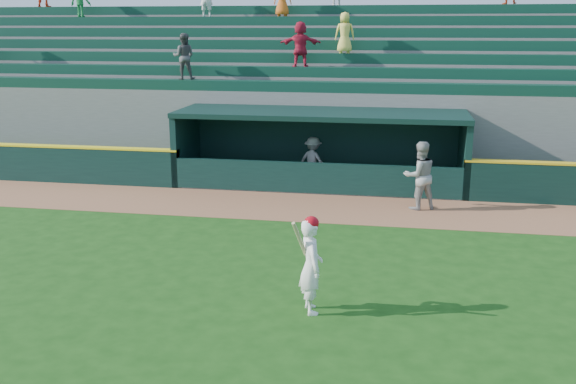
% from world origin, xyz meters
% --- Properties ---
extents(ground, '(120.00, 120.00, 0.00)m').
position_xyz_m(ground, '(0.00, 0.00, 0.00)').
color(ground, '#184110').
rests_on(ground, ground).
extents(warning_track, '(40.00, 3.00, 0.01)m').
position_xyz_m(warning_track, '(0.00, 4.90, 0.01)').
color(warning_track, '#905939').
rests_on(warning_track, ground).
extents(dugout_player_front, '(1.18, 1.07, 1.97)m').
position_xyz_m(dugout_player_front, '(3.17, 5.31, 0.99)').
color(dugout_player_front, '#9F9E9A').
rests_on(dugout_player_front, ground).
extents(dugout_player_inside, '(1.17, 0.95, 1.58)m').
position_xyz_m(dugout_player_inside, '(-0.26, 7.85, 0.79)').
color(dugout_player_inside, '#979792').
rests_on(dugout_player_inside, ground).
extents(dugout, '(9.40, 2.80, 2.46)m').
position_xyz_m(dugout, '(0.00, 8.00, 1.36)').
color(dugout, slate).
rests_on(dugout, ground).
extents(stands, '(34.50, 6.30, 7.51)m').
position_xyz_m(stands, '(-0.02, 12.57, 2.40)').
color(stands, slate).
rests_on(stands, ground).
extents(batter_at_plate, '(0.63, 0.85, 1.85)m').
position_xyz_m(batter_at_plate, '(1.07, -2.07, 0.92)').
color(batter_at_plate, white).
rests_on(batter_at_plate, ground).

